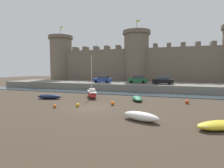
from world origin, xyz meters
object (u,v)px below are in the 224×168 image
object	(u,v)px
car_quay_west	(103,79)
car_quay_east	(138,80)
rowboat_near_channel_right	(141,116)
mooring_buoy_off_centre	(187,102)
rowboat_foreground_left	(49,96)
sailboat_midflat_centre	(92,94)
rowboat_near_channel_left	(137,98)
mooring_buoy_near_channel	(78,105)
rowboat_foreground_centre	(220,125)
mooring_buoy_mid_mud	(113,103)
car_quay_centre_west	(163,80)
mooring_buoy_near_shore	(55,106)

from	to	relation	value
car_quay_west	car_quay_east	world-z (taller)	same
rowboat_near_channel_right	car_quay_east	bearing A→B (deg)	99.92
mooring_buoy_off_centre	rowboat_near_channel_right	bearing A→B (deg)	-116.33
rowboat_foreground_left	rowboat_near_channel_right	world-z (taller)	rowboat_near_channel_right
sailboat_midflat_centre	car_quay_west	distance (m)	11.51
rowboat_foreground_left	rowboat_near_channel_left	xyz separation A→B (m)	(13.06, 2.57, -0.04)
rowboat_near_channel_left	car_quay_east	bearing A→B (deg)	98.85
rowboat_near_channel_left	rowboat_near_channel_right	size ratio (longest dim) A/B	1.06
mooring_buoy_near_channel	rowboat_foreground_centre	bearing A→B (deg)	-15.45
mooring_buoy_mid_mud	car_quay_east	size ratio (longest dim) A/B	0.12
mooring_buoy_near_channel	car_quay_centre_west	distance (m)	20.66
rowboat_near_channel_right	rowboat_near_channel_left	bearing A→B (deg)	101.38
rowboat_foreground_centre	car_quay_east	distance (m)	25.72
rowboat_foreground_left	car_quay_west	size ratio (longest dim) A/B	0.96
car_quay_centre_west	car_quay_east	bearing A→B (deg)	164.92
rowboat_foreground_centre	mooring_buoy_near_channel	distance (m)	14.64
mooring_buoy_near_shore	mooring_buoy_mid_mud	world-z (taller)	mooring_buoy_mid_mud
mooring_buoy_near_channel	mooring_buoy_mid_mud	distance (m)	4.35
mooring_buoy_off_centre	car_quay_west	xyz separation A→B (m)	(-16.37, 12.07, 2.01)
mooring_buoy_near_channel	car_quay_centre_west	bearing A→B (deg)	62.71
mooring_buoy_mid_mud	car_quay_centre_west	world-z (taller)	car_quay_centre_west
rowboat_near_channel_right	mooring_buoy_mid_mud	bearing A→B (deg)	127.83
mooring_buoy_mid_mud	rowboat_foreground_centre	bearing A→B (deg)	-30.50
rowboat_near_channel_left	mooring_buoy_near_shore	world-z (taller)	rowboat_near_channel_left
rowboat_foreground_left	rowboat_near_channel_right	xyz separation A→B (m)	(15.02, -7.17, 0.04)
car_quay_east	car_quay_west	bearing A→B (deg)	-167.70
rowboat_near_channel_left	mooring_buoy_near_channel	bearing A→B (deg)	-134.49
sailboat_midflat_centre	rowboat_near_channel_right	world-z (taller)	sailboat_midflat_centre
rowboat_foreground_centre	mooring_buoy_off_centre	size ratio (longest dim) A/B	7.82
rowboat_near_channel_left	mooring_buoy_off_centre	world-z (taller)	rowboat_near_channel_left
sailboat_midflat_centre	car_quay_centre_west	world-z (taller)	sailboat_midflat_centre
sailboat_midflat_centre	rowboat_foreground_centre	xyz separation A→B (m)	(15.31, -10.80, -0.27)
rowboat_near_channel_right	car_quay_centre_west	xyz separation A→B (m)	(1.29, 21.72, 1.85)
rowboat_foreground_left	rowboat_near_channel_left	distance (m)	13.31
mooring_buoy_near_shore	car_quay_west	distance (m)	19.52
rowboat_foreground_left	mooring_buoy_near_shore	distance (m)	6.83
rowboat_foreground_left	mooring_buoy_near_channel	world-z (taller)	rowboat_foreground_left
mooring_buoy_mid_mud	car_quay_centre_west	distance (m)	17.16
rowboat_foreground_centre	mooring_buoy_near_channel	xyz separation A→B (m)	(-14.11, 3.90, -0.12)
rowboat_near_channel_right	mooring_buoy_mid_mud	world-z (taller)	rowboat_near_channel_right
mooring_buoy_near_channel	mooring_buoy_mid_mud	bearing A→B (deg)	30.54
sailboat_midflat_centre	rowboat_near_channel_left	distance (m)	7.41
car_quay_west	mooring_buoy_off_centre	bearing A→B (deg)	-36.40
rowboat_foreground_centre	mooring_buoy_near_shore	world-z (taller)	rowboat_foreground_centre
sailboat_midflat_centre	rowboat_near_channel_left	xyz separation A→B (m)	(7.38, -0.61, -0.27)
car_quay_centre_west	car_quay_east	xyz separation A→B (m)	(-5.34, 1.44, 0.00)
mooring_buoy_mid_mud	car_quay_east	world-z (taller)	car_quay_east
rowboat_foreground_left	mooring_buoy_mid_mud	size ratio (longest dim) A/B	7.79
sailboat_midflat_centre	mooring_buoy_near_shore	world-z (taller)	sailboat_midflat_centre
mooring_buoy_near_shore	car_quay_centre_west	bearing A→B (deg)	59.15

